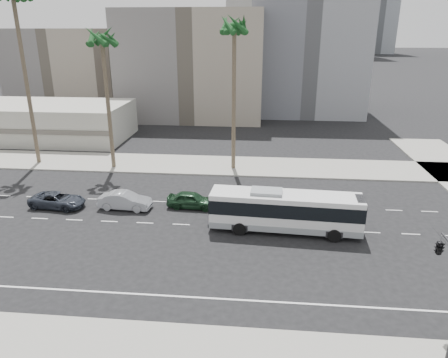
# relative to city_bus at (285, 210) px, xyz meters

# --- Properties ---
(ground) EXTENTS (700.00, 700.00, 0.00)m
(ground) POSITION_rel_city_bus_xyz_m (-2.27, 0.29, -1.75)
(ground) COLOR black
(ground) RESTS_ON ground
(sidewalk_north) EXTENTS (120.00, 7.00, 0.15)m
(sidewalk_north) POSITION_rel_city_bus_xyz_m (-2.27, 15.79, -1.68)
(sidewalk_north) COLOR gray
(sidewalk_north) RESTS_ON ground
(commercial_low) EXTENTS (22.00, 12.16, 5.00)m
(commercial_low) POSITION_rel_city_bus_xyz_m (-32.27, 26.28, 0.75)
(commercial_low) COLOR #A9A79B
(commercial_low) RESTS_ON ground
(midrise_beige_west) EXTENTS (24.00, 18.00, 18.00)m
(midrise_beige_west) POSITION_rel_city_bus_xyz_m (-14.27, 45.29, 7.25)
(midrise_beige_west) COLOR slate
(midrise_beige_west) RESTS_ON ground
(midrise_gray_center) EXTENTS (20.00, 20.00, 26.00)m
(midrise_gray_center) POSITION_rel_city_bus_xyz_m (5.73, 52.29, 11.25)
(midrise_gray_center) COLOR slate
(midrise_gray_center) RESTS_ON ground
(midrise_beige_far) EXTENTS (18.00, 16.00, 15.00)m
(midrise_beige_far) POSITION_rel_city_bus_xyz_m (-40.27, 50.29, 5.75)
(midrise_beige_far) COLOR slate
(midrise_beige_far) RESTS_ON ground
(highrise_far) EXTENTS (22.00, 22.00, 60.00)m
(highrise_far) POSITION_rel_city_bus_xyz_m (67.73, 260.29, 28.25)
(highrise_far) COLOR slate
(highrise_far) RESTS_ON ground
(city_bus) EXTENTS (11.74, 3.30, 3.33)m
(city_bus) POSITION_rel_city_bus_xyz_m (0.00, 0.00, 0.00)
(city_bus) COLOR silver
(city_bus) RESTS_ON ground
(car_a) EXTENTS (1.97, 4.38, 1.46)m
(car_a) POSITION_rel_city_bus_xyz_m (-7.99, 3.75, -1.02)
(car_a) COLOR #193720
(car_a) RESTS_ON ground
(car_b) EXTENTS (1.91, 4.72, 1.53)m
(car_b) POSITION_rel_city_bus_xyz_m (-13.75, 2.95, -0.99)
(car_b) COLOR #95979E
(car_b) RESTS_ON ground
(car_c) EXTENTS (2.69, 5.05, 1.35)m
(car_c) POSITION_rel_city_bus_xyz_m (-19.82, 2.73, -1.08)
(car_c) COLOR #2A2F39
(car_c) RESTS_ON ground
(traffic_signal) EXTENTS (2.49, 3.27, 5.47)m
(traffic_signal) POSITION_rel_city_bus_xyz_m (7.10, -10.53, 2.81)
(traffic_signal) COLOR #262628
(traffic_signal) RESTS_ON ground
(palm_near) EXTENTS (4.83, 4.83, 16.28)m
(palm_near) POSITION_rel_city_bus_xyz_m (-5.10, 14.83, 13.00)
(palm_near) COLOR brown
(palm_near) RESTS_ON ground
(palm_mid) EXTENTS (4.90, 4.90, 15.15)m
(palm_mid) POSITION_rel_city_bus_xyz_m (-18.68, 13.98, 11.88)
(palm_mid) COLOR brown
(palm_mid) RESTS_ON ground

